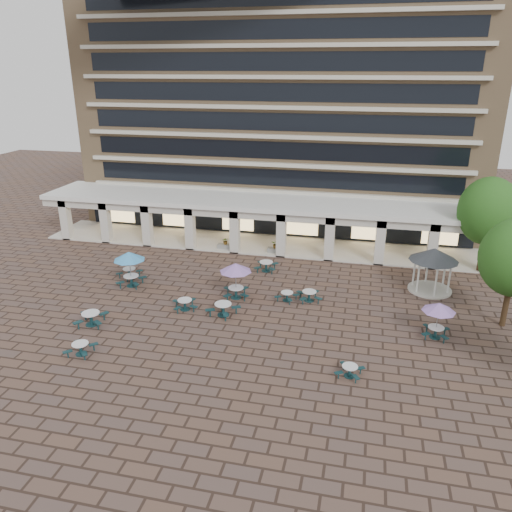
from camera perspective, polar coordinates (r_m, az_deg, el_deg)
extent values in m
plane|color=brown|center=(33.90, -4.44, -7.00)|extent=(120.00, 120.00, 0.00)
cube|color=tan|center=(55.02, 3.34, 15.84)|extent=(40.00, 15.00, 22.00)
cube|color=beige|center=(48.53, 1.61, 7.40)|extent=(36.80, 0.50, 0.35)
cube|color=black|center=(48.46, 1.68, 8.96)|extent=(35.20, 0.05, 1.60)
cube|color=beige|center=(47.99, 1.64, 10.42)|extent=(36.80, 0.50, 0.35)
cube|color=black|center=(47.99, 1.71, 11.99)|extent=(35.20, 0.05, 1.60)
cube|color=beige|center=(47.58, 1.68, 13.50)|extent=(36.80, 0.50, 0.35)
cube|color=black|center=(47.66, 1.75, 15.08)|extent=(35.20, 0.05, 1.60)
cube|color=beige|center=(47.32, 1.71, 16.62)|extent=(36.80, 0.50, 0.35)
cube|color=black|center=(47.46, 1.79, 18.21)|extent=(35.20, 0.05, 1.60)
cube|color=beige|center=(47.19, 1.75, 19.77)|extent=(36.80, 0.50, 0.35)
cube|color=black|center=(47.41, 1.82, 21.35)|extent=(35.20, 0.05, 1.60)
cube|color=beige|center=(47.21, 1.78, 22.93)|extent=(36.80, 0.50, 0.35)
cube|color=black|center=(47.50, 1.86, 24.48)|extent=(35.20, 0.05, 1.60)
cube|color=beige|center=(47.38, 1.82, 26.07)|extent=(36.80, 0.50, 0.35)
cube|color=white|center=(45.99, 0.93, 6.26)|extent=(42.00, 6.60, 0.40)
cube|color=beige|center=(43.42, 0.14, 4.76)|extent=(42.00, 0.30, 0.90)
cube|color=black|center=(49.18, 1.57, 4.33)|extent=(38.00, 0.15, 3.20)
cube|color=beige|center=(47.20, 0.90, 1.39)|extent=(42.00, 6.00, 0.12)
cube|color=beige|center=(51.59, -20.90, 3.96)|extent=(0.80, 0.80, 4.00)
cube|color=beige|center=(49.41, -16.79, 3.75)|extent=(0.80, 0.80, 4.00)
cube|color=beige|center=(47.50, -12.33, 3.49)|extent=(0.80, 0.80, 4.00)
cube|color=beige|center=(45.91, -7.54, 3.19)|extent=(0.80, 0.80, 4.00)
cube|color=beige|center=(44.66, -2.44, 2.85)|extent=(0.80, 0.80, 4.00)
cube|color=beige|center=(43.78, 2.91, 2.47)|extent=(0.80, 0.80, 4.00)
cube|color=beige|center=(43.30, 8.42, 2.05)|extent=(0.80, 0.80, 4.00)
cube|color=beige|center=(43.23, 14.00, 1.61)|extent=(0.80, 0.80, 4.00)
cube|color=beige|center=(43.56, 19.54, 1.15)|extent=(0.80, 0.80, 4.00)
cube|color=beige|center=(44.30, 24.94, 0.70)|extent=(0.80, 0.80, 4.00)
cube|color=#FFD88C|center=(54.41, -15.28, 5.00)|extent=(3.20, 0.08, 2.40)
cube|color=#FFD88C|center=(51.76, -8.98, 4.69)|extent=(3.20, 0.08, 2.40)
cube|color=#FFD88C|center=(49.79, -2.09, 4.29)|extent=(3.20, 0.08, 2.40)
cube|color=#FFD88C|center=(48.60, 5.24, 3.79)|extent=(3.20, 0.08, 2.40)
cube|color=#FFD88C|center=(48.23, 12.80, 3.22)|extent=(3.20, 0.08, 2.40)
cube|color=#FFD88C|center=(48.71, 20.33, 2.59)|extent=(3.20, 0.08, 2.40)
cylinder|color=#123237|center=(31.53, -19.32, -10.50)|extent=(0.67, 0.67, 0.04)
cylinder|color=#123237|center=(31.39, -19.39, -10.04)|extent=(0.17, 0.17, 0.63)
cylinder|color=silver|center=(31.20, -19.47, -9.43)|extent=(0.96, 0.96, 0.05)
cube|color=#123237|center=(31.46, -18.08, -9.56)|extent=(0.56, 0.56, 0.05)
cylinder|color=#123237|center=(31.57, -18.04, -9.91)|extent=(0.08, 0.08, 0.40)
cube|color=#123237|center=(31.98, -19.75, -9.26)|extent=(0.56, 0.56, 0.05)
cylinder|color=#123237|center=(32.08, -19.70, -9.61)|extent=(0.08, 0.08, 0.40)
cube|color=#123237|center=(31.22, -20.75, -10.18)|extent=(0.56, 0.56, 0.05)
cylinder|color=#123237|center=(31.33, -20.69, -10.52)|extent=(0.08, 0.08, 0.40)
cube|color=#123237|center=(30.70, -19.05, -10.50)|extent=(0.56, 0.56, 0.05)
cylinder|color=#123237|center=(30.81, -19.00, -10.85)|extent=(0.08, 0.08, 0.40)
cylinder|color=#123237|center=(34.61, -18.25, -7.42)|extent=(0.80, 0.80, 0.05)
cylinder|color=#123237|center=(34.45, -18.31, -6.90)|extent=(0.21, 0.21, 0.76)
cylinder|color=silver|center=(34.25, -18.40, -6.22)|extent=(1.14, 1.14, 0.06)
cube|color=#123237|center=(34.72, -17.01, -6.28)|extent=(0.62, 0.70, 0.06)
cylinder|color=#123237|center=(34.83, -16.97, -6.67)|extent=(0.09, 0.09, 0.48)
cube|color=#123237|center=(35.13, -18.98, -6.19)|extent=(0.70, 0.62, 0.06)
cylinder|color=#123237|center=(35.25, -18.93, -6.57)|extent=(0.09, 0.09, 0.48)
cube|color=#123237|center=(34.09, -19.68, -7.14)|extent=(0.62, 0.70, 0.06)
cylinder|color=#123237|center=(34.21, -19.63, -7.53)|extent=(0.09, 0.09, 0.48)
cube|color=#123237|center=(33.66, -17.67, -7.25)|extent=(0.70, 0.62, 0.06)
cylinder|color=#123237|center=(33.78, -17.62, -7.65)|extent=(0.09, 0.09, 0.48)
cylinder|color=#123237|center=(28.41, 10.61, -13.32)|extent=(0.60, 0.60, 0.03)
cylinder|color=#123237|center=(28.26, 10.65, -12.87)|extent=(0.15, 0.15, 0.57)
cylinder|color=silver|center=(28.07, 10.70, -12.29)|extent=(0.86, 0.86, 0.04)
cube|color=#123237|center=(28.51, 11.87, -12.42)|extent=(0.53, 0.46, 0.04)
cylinder|color=#123237|center=(28.62, 11.84, -12.75)|extent=(0.07, 0.07, 0.36)
cube|color=#123237|center=(28.69, 10.00, -12.03)|extent=(0.46, 0.53, 0.04)
cylinder|color=#123237|center=(28.80, 9.97, -12.36)|extent=(0.07, 0.07, 0.36)
cube|color=#123237|center=(27.92, 9.43, -13.01)|extent=(0.53, 0.46, 0.04)
cylinder|color=#123237|center=(28.03, 9.40, -13.35)|extent=(0.07, 0.07, 0.36)
cube|color=#123237|center=(27.73, 11.35, -13.42)|extent=(0.46, 0.53, 0.04)
cylinder|color=#123237|center=(27.85, 11.32, -13.75)|extent=(0.07, 0.07, 0.36)
cylinder|color=#123237|center=(39.57, -14.00, -3.30)|extent=(0.80, 0.80, 0.05)
cylinder|color=#123237|center=(39.43, -14.05, -2.83)|extent=(0.21, 0.21, 0.75)
cylinder|color=silver|center=(39.26, -14.10, -2.22)|extent=(1.14, 1.14, 0.06)
cube|color=#123237|center=(39.66, -12.86, -2.39)|extent=(0.66, 0.68, 0.06)
cylinder|color=#123237|center=(39.76, -12.83, -2.73)|extent=(0.09, 0.09, 0.48)
cube|color=#123237|center=(40.16, -14.51, -2.23)|extent=(0.68, 0.66, 0.06)
cylinder|color=#123237|center=(40.26, -14.48, -2.58)|extent=(0.09, 0.09, 0.48)
cube|color=#123237|center=(39.13, -15.28, -2.94)|extent=(0.66, 0.68, 0.06)
cylinder|color=#123237|center=(39.23, -15.24, -3.29)|extent=(0.09, 0.09, 0.48)
cube|color=#123237|center=(38.61, -13.59, -3.11)|extent=(0.68, 0.66, 0.06)
cylinder|color=#123237|center=(38.71, -13.56, -3.46)|extent=(0.09, 0.09, 0.48)
cylinder|color=gray|center=(39.05, -14.17, -1.49)|extent=(0.06, 0.06, 2.74)
cone|color=#3F9ADD|center=(38.66, -14.31, -0.01)|extent=(2.40, 2.40, 0.63)
cylinder|color=#123237|center=(34.15, -3.76, -6.71)|extent=(0.80, 0.80, 0.05)
cylinder|color=#123237|center=(33.99, -3.77, -6.18)|extent=(0.21, 0.21, 0.76)
cylinder|color=silver|center=(33.78, -3.79, -5.49)|extent=(1.14, 1.14, 0.06)
cube|color=#123237|center=(34.06, -2.29, -5.85)|extent=(0.71, 0.56, 0.06)
cylinder|color=#123237|center=(34.18, -2.28, -6.24)|extent=(0.09, 0.09, 0.48)
cube|color=#123237|center=(34.72, -4.02, -5.34)|extent=(0.56, 0.71, 0.06)
cylinder|color=#123237|center=(34.84, -4.01, -5.73)|extent=(0.09, 0.09, 0.48)
cube|color=#123237|center=(33.82, -5.28, -6.14)|extent=(0.71, 0.56, 0.06)
cylinder|color=#123237|center=(33.94, -5.26, -6.53)|extent=(0.09, 0.09, 0.48)
cube|color=#123237|center=(33.15, -3.52, -6.68)|extent=(0.56, 0.71, 0.06)
cylinder|color=#123237|center=(33.27, -3.51, -7.08)|extent=(0.09, 0.09, 0.48)
cylinder|color=#123237|center=(36.51, -2.29, -4.76)|extent=(0.78, 0.78, 0.04)
cylinder|color=#123237|center=(36.37, -2.30, -4.27)|extent=(0.20, 0.20, 0.73)
cylinder|color=silver|center=(36.18, -2.31, -3.64)|extent=(1.11, 1.11, 0.06)
cube|color=#123237|center=(36.87, -1.34, -3.69)|extent=(0.58, 0.68, 0.06)
cylinder|color=#123237|center=(36.97, -1.33, -4.05)|extent=(0.09, 0.09, 0.47)
cube|color=#123237|center=(36.89, -3.24, -3.70)|extent=(0.68, 0.58, 0.06)
cylinder|color=#123237|center=(36.99, -3.23, -4.06)|extent=(0.09, 0.09, 0.47)
cube|color=#123237|center=(35.78, -3.29, -4.52)|extent=(0.58, 0.68, 0.06)
cylinder|color=#123237|center=(35.89, -3.29, -4.89)|extent=(0.09, 0.09, 0.47)
cube|color=#123237|center=(35.76, -1.33, -4.50)|extent=(0.68, 0.58, 0.06)
cylinder|color=#123237|center=(35.87, -1.32, -4.87)|extent=(0.09, 0.09, 0.47)
cylinder|color=gray|center=(35.97, -2.32, -2.88)|extent=(0.06, 0.06, 2.66)
cone|color=#9A6EC2|center=(35.56, -2.34, -1.33)|extent=(2.33, 2.33, 0.61)
cylinder|color=#123237|center=(35.17, -8.10, -6.03)|extent=(0.69, 0.69, 0.04)
cylinder|color=#123237|center=(35.03, -8.12, -5.59)|extent=(0.18, 0.18, 0.65)
cylinder|color=silver|center=(34.86, -8.16, -5.00)|extent=(0.99, 0.99, 0.05)
cube|color=#123237|center=(35.50, -7.32, -4.97)|extent=(0.45, 0.61, 0.05)
cylinder|color=#123237|center=(35.60, -7.30, -5.30)|extent=(0.08, 0.08, 0.42)
cube|color=#123237|center=(35.45, -9.08, -5.11)|extent=(0.61, 0.45, 0.05)
cylinder|color=#123237|center=(35.55, -9.06, -5.44)|extent=(0.08, 0.08, 0.42)
cube|color=#123237|center=(34.47, -8.97, -5.89)|extent=(0.45, 0.61, 0.05)
cylinder|color=#123237|center=(34.57, -8.95, -6.23)|extent=(0.08, 0.08, 0.42)
cube|color=#123237|center=(34.52, -7.15, -5.75)|extent=(0.61, 0.45, 0.05)
cylinder|color=#123237|center=(34.63, -7.14, -6.09)|extent=(0.08, 0.08, 0.42)
cylinder|color=#123237|center=(41.15, 1.17, -1.69)|extent=(0.76, 0.76, 0.04)
cylinder|color=#123237|center=(41.02, 1.17, -1.25)|extent=(0.19, 0.19, 0.71)
cylinder|color=silver|center=(40.86, 1.17, -0.69)|extent=(1.08, 1.08, 0.05)
cube|color=#123237|center=(41.42, 2.15, -0.86)|extent=(0.63, 0.64, 0.05)
cylinder|color=#123237|center=(41.51, 2.14, -1.18)|extent=(0.09, 0.09, 0.45)
cube|color=#123237|center=(41.64, 0.53, -0.73)|extent=(0.64, 0.63, 0.05)
cylinder|color=#123237|center=(41.73, 0.53, -1.05)|extent=(0.09, 0.09, 0.45)
cube|color=#123237|center=(40.55, 0.17, -1.34)|extent=(0.63, 0.64, 0.05)
cylinder|color=#123237|center=(40.65, 0.17, -1.66)|extent=(0.09, 0.09, 0.45)
cube|color=#123237|center=(40.33, 1.83, -1.48)|extent=(0.64, 0.63, 0.05)
cylinder|color=#123237|center=(40.43, 1.83, -1.80)|extent=(0.09, 0.09, 0.45)
cylinder|color=#123237|center=(36.15, 3.55, -5.07)|extent=(0.62, 0.62, 0.04)
cylinder|color=#123237|center=(36.03, 3.56, -4.68)|extent=(0.16, 0.16, 0.58)
cylinder|color=silver|center=(35.88, 3.57, -4.18)|extent=(0.88, 0.88, 0.04)
cube|color=#123237|center=(36.18, 4.61, -4.43)|extent=(0.54, 0.43, 0.04)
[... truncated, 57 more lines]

